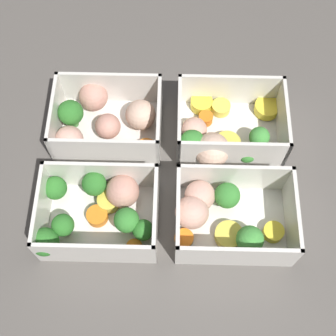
{
  "coord_description": "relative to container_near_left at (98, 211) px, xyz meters",
  "views": [
    {
      "loc": [
        0.01,
        -0.29,
        0.62
      ],
      "look_at": [
        0.0,
        0.0,
        0.02
      ],
      "focal_mm": 50.0,
      "sensor_mm": 36.0,
      "label": 1
    }
  ],
  "objects": [
    {
      "name": "ground_plane",
      "position": [
        0.09,
        0.07,
        -0.03
      ],
      "size": [
        4.0,
        4.0,
        0.0
      ],
      "primitive_type": "plane",
      "color": "#56514C"
    },
    {
      "name": "container_near_right",
      "position": [
        0.17,
        -0.0,
        -0.0
      ],
      "size": [
        0.16,
        0.12,
        0.07
      ],
      "color": "silver",
      "rests_on": "ground_plane"
    },
    {
      "name": "container_far_left",
      "position": [
        -0.0,
        0.14,
        -0.0
      ],
      "size": [
        0.16,
        0.13,
        0.07
      ],
      "color": "silver",
      "rests_on": "ground_plane"
    },
    {
      "name": "container_near_left",
      "position": [
        0.0,
        0.0,
        0.0
      ],
      "size": [
        0.16,
        0.12,
        0.07
      ],
      "color": "silver",
      "rests_on": "ground_plane"
    },
    {
      "name": "container_far_right",
      "position": [
        0.17,
        0.13,
        -0.0
      ],
      "size": [
        0.16,
        0.15,
        0.07
      ],
      "color": "silver",
      "rests_on": "ground_plane"
    }
  ]
}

